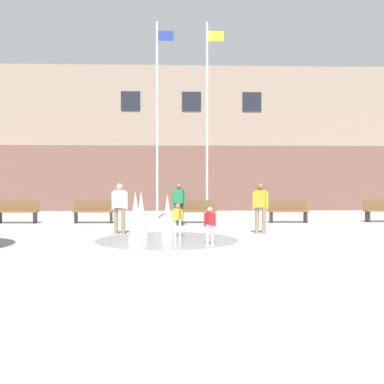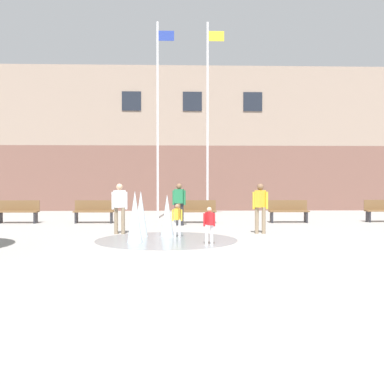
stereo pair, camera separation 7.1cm
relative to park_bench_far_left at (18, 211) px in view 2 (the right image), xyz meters
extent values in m
plane|color=gray|center=(7.22, -9.59, -0.48)|extent=(100.00, 100.00, 0.00)
cube|color=brown|center=(7.22, 10.82, 1.41)|extent=(36.00, 6.00, 3.78)
cube|color=gray|center=(7.22, 10.82, 5.61)|extent=(36.00, 6.00, 4.62)
cube|color=#1E232D|center=(3.72, 7.80, 5.84)|extent=(1.10, 0.06, 1.10)
cube|color=#1E232D|center=(7.22, 7.80, 5.84)|extent=(1.10, 0.06, 1.10)
cube|color=#1E232D|center=(10.72, 7.80, 5.84)|extent=(1.10, 0.06, 1.10)
cylinder|color=gray|center=(6.07, -5.48, -0.48)|extent=(4.01, 4.01, 0.01)
cone|color=silver|center=(6.07, -4.64, 0.15)|extent=(0.40, 0.40, 1.27)
cone|color=silver|center=(5.27, -4.63, 0.21)|extent=(0.42, 0.42, 1.38)
cone|color=silver|center=(5.23, -6.01, 0.22)|extent=(0.42, 0.42, 1.39)
cube|color=#28282D|center=(-0.70, -0.06, -0.26)|extent=(0.06, 0.40, 0.44)
cube|color=#28282D|center=(0.70, -0.06, -0.26)|extent=(0.06, 0.40, 0.44)
cube|color=brown|center=(0.00, -0.06, -0.01)|extent=(1.60, 0.44, 0.05)
cube|color=brown|center=(0.00, 0.14, 0.22)|extent=(1.60, 0.04, 0.42)
cube|color=#28282D|center=(2.32, -0.08, -0.26)|extent=(0.06, 0.40, 0.44)
cube|color=#28282D|center=(3.72, -0.08, -0.26)|extent=(0.06, 0.40, 0.44)
cube|color=brown|center=(3.02, -0.08, -0.01)|extent=(1.60, 0.44, 0.05)
cube|color=brown|center=(3.02, 0.12, 0.22)|extent=(1.60, 0.04, 0.42)
cube|color=#28282D|center=(6.43, -0.14, -0.26)|extent=(0.06, 0.40, 0.44)
cube|color=#28282D|center=(7.83, -0.14, -0.26)|extent=(0.06, 0.40, 0.44)
cube|color=brown|center=(7.13, -0.14, -0.01)|extent=(1.60, 0.44, 0.05)
cube|color=brown|center=(7.13, 0.06, 0.22)|extent=(1.60, 0.04, 0.42)
cube|color=#28282D|center=(10.17, -0.14, -0.26)|extent=(0.06, 0.40, 0.44)
cube|color=#28282D|center=(11.57, -0.14, -0.26)|extent=(0.06, 0.40, 0.44)
cube|color=brown|center=(10.87, -0.14, -0.01)|extent=(1.60, 0.44, 0.05)
cube|color=brown|center=(10.87, 0.06, 0.22)|extent=(1.60, 0.04, 0.42)
cube|color=#28282D|center=(14.22, 0.04, -0.26)|extent=(0.06, 0.40, 0.44)
cube|color=brown|center=(14.92, 0.24, 0.22)|extent=(1.60, 0.04, 0.42)
cylinder|color=#89755B|center=(8.90, -3.99, -0.06)|extent=(0.12, 0.12, 0.84)
cylinder|color=#89755B|center=(9.12, -3.99, -0.06)|extent=(0.12, 0.12, 0.84)
cube|color=gold|center=(9.01, -3.99, 0.63)|extent=(0.38, 0.38, 0.54)
sphere|color=brown|center=(9.01, -3.99, 1.01)|extent=(0.21, 0.21, 0.21)
cylinder|color=gold|center=(8.80, -3.99, 0.58)|extent=(0.08, 0.08, 0.55)
cylinder|color=gold|center=(9.22, -3.99, 0.58)|extent=(0.08, 0.08, 0.55)
cylinder|color=#89755B|center=(4.44, -3.96, -0.06)|extent=(0.12, 0.12, 0.84)
cylinder|color=#89755B|center=(4.66, -3.96, -0.06)|extent=(0.12, 0.12, 0.84)
cube|color=white|center=(4.55, -3.96, 0.63)|extent=(0.39, 0.32, 0.54)
sphere|color=tan|center=(4.55, -3.96, 1.01)|extent=(0.21, 0.21, 0.21)
cylinder|color=white|center=(4.34, -3.96, 0.58)|extent=(0.08, 0.08, 0.55)
cylinder|color=white|center=(4.76, -3.96, 0.58)|extent=(0.08, 0.08, 0.55)
cylinder|color=#28282D|center=(6.32, -1.19, -0.06)|extent=(0.12, 0.12, 0.84)
cylinder|color=#28282D|center=(6.54, -1.19, -0.06)|extent=(0.12, 0.12, 0.84)
cube|color=#237547|center=(6.43, -1.19, 0.63)|extent=(0.38, 0.29, 0.54)
sphere|color=brown|center=(6.43, -1.19, 1.01)|extent=(0.21, 0.21, 0.21)
cylinder|color=#237547|center=(6.22, -1.19, 0.58)|extent=(0.08, 0.08, 0.55)
cylinder|color=#237547|center=(6.64, -1.19, 0.58)|extent=(0.08, 0.08, 0.55)
cylinder|color=silver|center=(6.30, -4.86, -0.22)|extent=(0.07, 0.07, 0.52)
cylinder|color=silver|center=(6.44, -4.86, -0.22)|extent=(0.07, 0.07, 0.52)
cube|color=gold|center=(6.37, -4.86, 0.21)|extent=(0.19, 0.24, 0.33)
sphere|color=#997051|center=(6.37, -4.86, 0.44)|extent=(0.13, 0.13, 0.13)
cylinder|color=gold|center=(6.24, -4.86, 0.17)|extent=(0.05, 0.05, 0.34)
cylinder|color=gold|center=(6.50, -4.86, 0.17)|extent=(0.05, 0.05, 0.34)
cylinder|color=silver|center=(7.14, -6.53, -0.22)|extent=(0.07, 0.07, 0.52)
cylinder|color=silver|center=(7.27, -6.53, -0.22)|extent=(0.07, 0.07, 0.52)
cube|color=red|center=(7.20, -6.53, 0.21)|extent=(0.21, 0.24, 0.33)
sphere|color=tan|center=(7.20, -6.53, 0.44)|extent=(0.13, 0.13, 0.13)
cylinder|color=red|center=(7.07, -6.53, 0.17)|extent=(0.05, 0.05, 0.34)
cylinder|color=red|center=(7.33, -6.53, 0.17)|extent=(0.05, 0.05, 0.34)
cylinder|color=silver|center=(5.47, 2.33, 3.97)|extent=(0.10, 0.10, 8.91)
cube|color=#233893|center=(5.87, 2.33, 7.80)|extent=(0.70, 0.02, 0.45)
cylinder|color=silver|center=(7.74, 2.33, 3.98)|extent=(0.10, 0.10, 8.91)
cube|color=yellow|center=(8.14, 2.33, 7.81)|extent=(0.70, 0.02, 0.45)
camera|label=1|loc=(6.33, -18.14, 1.13)|focal=42.00mm
camera|label=2|loc=(6.40, -18.14, 1.13)|focal=42.00mm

